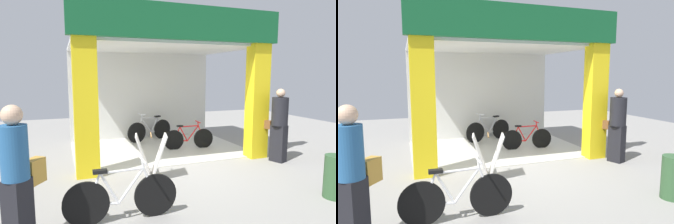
{
  "view_description": "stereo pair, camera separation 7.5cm",
  "coord_description": "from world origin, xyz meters",
  "views": [
    {
      "loc": [
        -2.54,
        -6.08,
        2.1
      ],
      "look_at": [
        0.0,
        0.82,
        1.15
      ],
      "focal_mm": 31.33,
      "sensor_mm": 36.0,
      "label": 1
    },
    {
      "loc": [
        -2.47,
        -6.11,
        2.1
      ],
      "look_at": [
        0.0,
        0.82,
        1.15
      ],
      "focal_mm": 31.33,
      "sensor_mm": 36.0,
      "label": 2
    }
  ],
  "objects": [
    {
      "name": "pedestrian_1",
      "position": [
        -3.06,
        -2.31,
        0.91
      ],
      "size": [
        0.54,
        0.63,
        1.76
      ],
      "color": "black",
      "rests_on": "ground"
    },
    {
      "name": "shop_facade",
      "position": [
        0.0,
        1.59,
        1.89
      ],
      "size": [
        4.82,
        3.61,
        3.57
      ],
      "color": "beige",
      "rests_on": "ground"
    },
    {
      "name": "sandwich_board_sign",
      "position": [
        -0.88,
        -0.59,
        0.46
      ],
      "size": [
        0.73,
        0.6,
        0.92
      ],
      "color": "silver",
      "rests_on": "ground"
    },
    {
      "name": "trash_bin",
      "position": [
        1.79,
        -2.57,
        0.37
      ],
      "size": [
        0.37,
        0.37,
        0.74
      ],
      "primitive_type": "cylinder",
      "color": "#335933",
      "rests_on": "ground"
    },
    {
      "name": "bicycle_parked_0",
      "position": [
        -1.79,
        -2.11,
        0.36
      ],
      "size": [
        1.64,
        0.45,
        0.9
      ],
      "color": "black",
      "rests_on": "ground"
    },
    {
      "name": "pedestrian_0",
      "position": [
        2.35,
        -0.51,
        0.92
      ],
      "size": [
        0.48,
        0.61,
        1.76
      ],
      "color": "black",
      "rests_on": "ground"
    },
    {
      "name": "bicycle_inside_0",
      "position": [
        0.08,
        2.68,
        0.35
      ],
      "size": [
        1.55,
        0.57,
        0.89
      ],
      "color": "black",
      "rests_on": "ground"
    },
    {
      "name": "bicycle_inside_1",
      "position": [
        0.79,
        1.28,
        0.32
      ],
      "size": [
        1.43,
        0.39,
        0.79
      ],
      "color": "black",
      "rests_on": "ground"
    },
    {
      "name": "ground_plane",
      "position": [
        0.0,
        0.0,
        0.0
      ],
      "size": [
        17.25,
        17.25,
        0.0
      ],
      "primitive_type": "plane",
      "color": "gray",
      "rests_on": "ground"
    }
  ]
}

